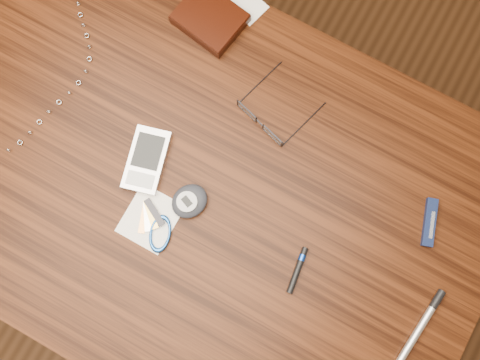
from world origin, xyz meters
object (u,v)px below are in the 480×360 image
at_px(desk, 207,196).
at_px(silver_pen, 422,324).
at_px(notepad_keys, 155,226).
at_px(pedometer, 189,201).
at_px(pocket_knife, 430,222).
at_px(pda_phone, 147,160).
at_px(wallet_and_card, 211,18).
at_px(eyeglasses, 262,121).

bearing_deg(desk, silver_pen, -3.30).
bearing_deg(notepad_keys, desk, 68.31).
bearing_deg(desk, pedometer, -103.43).
bearing_deg(pocket_knife, notepad_keys, -150.38).
bearing_deg(silver_pen, pedometer, -178.88).
height_order(desk, pda_phone, pda_phone).
bearing_deg(desk, pda_phone, -176.64).
bearing_deg(silver_pen, wallet_and_card, 152.16).
relative_size(eyeglasses, pocket_knife, 1.65).
distance_m(pedometer, silver_pen, 0.43).
distance_m(eyeglasses, pedometer, 0.19).
bearing_deg(eyeglasses, wallet_and_card, 144.50).
height_order(wallet_and_card, pocket_knife, wallet_and_card).
xyz_separation_m(notepad_keys, silver_pen, (0.46, 0.07, 0.00)).
xyz_separation_m(eyeglasses, pocket_knife, (0.33, -0.02, -0.01)).
xyz_separation_m(pedometer, pocket_knife, (0.37, 0.16, -0.01)).
xyz_separation_m(wallet_and_card, notepad_keys, (0.10, -0.37, -0.01)).
height_order(desk, notepad_keys, notepad_keys).
xyz_separation_m(wallet_and_card, pocket_knife, (0.50, -0.14, -0.01)).
bearing_deg(pedometer, pocket_knife, 23.93).
distance_m(pda_phone, pedometer, 0.10).
xyz_separation_m(eyeglasses, pedometer, (-0.04, -0.18, 0.00)).
distance_m(eyeglasses, pocket_knife, 0.33).
relative_size(desk, pedometer, 12.68).
height_order(desk, wallet_and_card, wallet_and_card).
xyz_separation_m(desk, wallet_and_card, (-0.14, 0.27, 0.11)).
bearing_deg(wallet_and_card, eyeglasses, -35.50).
xyz_separation_m(pda_phone, silver_pen, (0.53, -0.02, -0.00)).
distance_m(desk, eyeglasses, 0.19).
height_order(desk, pedometer, pedometer).
distance_m(wallet_and_card, eyeglasses, 0.21).
bearing_deg(wallet_and_card, desk, -62.97).
relative_size(eyeglasses, silver_pen, 0.90).
bearing_deg(pda_phone, wallet_and_card, 96.40).
relative_size(pda_phone, silver_pen, 0.81).
relative_size(pda_phone, pocket_knife, 1.49).
height_order(pedometer, pocket_knife, pedometer).
height_order(wallet_and_card, pedometer, pedometer).
distance_m(desk, pda_phone, 0.15).
distance_m(eyeglasses, pda_phone, 0.21).
height_order(eyeglasses, pedometer, pedometer).
bearing_deg(wallet_and_card, pocket_knife, -15.67).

